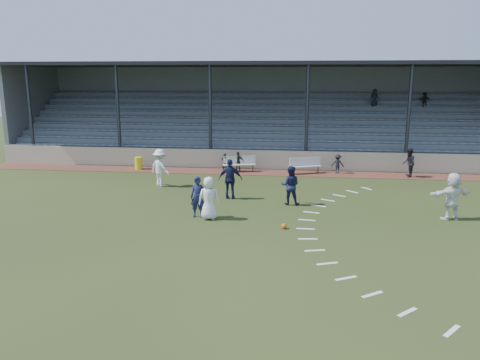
# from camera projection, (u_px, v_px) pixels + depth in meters

# --- Properties ---
(ground) EXTENTS (90.00, 90.00, 0.00)m
(ground) POSITION_uv_depth(u_px,v_px,m) (232.00, 226.00, 18.34)
(ground) COLOR #2B3716
(ground) RESTS_ON ground
(cinder_track) EXTENTS (34.00, 2.00, 0.02)m
(cinder_track) POSITION_uv_depth(u_px,v_px,m) (256.00, 172.00, 28.50)
(cinder_track) COLOR #582E23
(cinder_track) RESTS_ON ground
(retaining_wall) EXTENTS (34.00, 0.18, 1.20)m
(retaining_wall) POSITION_uv_depth(u_px,v_px,m) (257.00, 160.00, 29.39)
(retaining_wall) COLOR beige
(retaining_wall) RESTS_ON ground
(bench_left) EXTENTS (2.03, 0.97, 0.95)m
(bench_left) POSITION_uv_depth(u_px,v_px,m) (239.00, 162.00, 28.54)
(bench_left) COLOR beige
(bench_left) RESTS_ON cinder_track
(bench_right) EXTENTS (2.00, 1.19, 0.95)m
(bench_right) POSITION_uv_depth(u_px,v_px,m) (305.00, 164.00, 28.01)
(bench_right) COLOR beige
(bench_right) RESTS_ON cinder_track
(trash_bin) EXTENTS (0.47, 0.47, 0.76)m
(trash_bin) POSITION_uv_depth(u_px,v_px,m) (139.00, 163.00, 29.30)
(trash_bin) COLOR yellow
(trash_bin) RESTS_ON cinder_track
(football) EXTENTS (0.21, 0.21, 0.21)m
(football) POSITION_uv_depth(u_px,v_px,m) (284.00, 226.00, 18.01)
(football) COLOR orange
(football) RESTS_ON ground
(player_white_lead) EXTENTS (0.93, 0.66, 1.78)m
(player_white_lead) POSITION_uv_depth(u_px,v_px,m) (209.00, 198.00, 19.06)
(player_white_lead) COLOR white
(player_white_lead) RESTS_ON ground
(player_navy_lead) EXTENTS (0.65, 0.45, 1.73)m
(player_navy_lead) POSITION_uv_depth(u_px,v_px,m) (198.00, 197.00, 19.33)
(player_navy_lead) COLOR #161A3D
(player_navy_lead) RESTS_ON ground
(player_navy_mid) EXTENTS (0.91, 0.73, 1.79)m
(player_navy_mid) POSITION_uv_depth(u_px,v_px,m) (290.00, 185.00, 21.24)
(player_navy_mid) COLOR #161A3D
(player_navy_mid) RESTS_ON ground
(player_white_wing) EXTENTS (1.48, 1.31, 1.99)m
(player_white_wing) POSITION_uv_depth(u_px,v_px,m) (160.00, 168.00, 24.72)
(player_white_wing) COLOR white
(player_white_wing) RESTS_ON ground
(player_navy_wing) EXTENTS (1.15, 0.54, 1.92)m
(player_navy_wing) POSITION_uv_depth(u_px,v_px,m) (230.00, 179.00, 22.22)
(player_navy_wing) COLOR #161A3D
(player_navy_wing) RESTS_ON ground
(player_white_back) EXTENTS (1.90, 1.12, 1.95)m
(player_white_back) POSITION_uv_depth(u_px,v_px,m) (452.00, 196.00, 19.02)
(player_white_back) COLOR white
(player_white_back) RESTS_ON ground
(official) EXTENTS (0.72, 0.88, 1.66)m
(official) POSITION_uv_depth(u_px,v_px,m) (409.00, 163.00, 26.94)
(official) COLOR black
(official) RESTS_ON cinder_track
(sub_left_near) EXTENTS (0.45, 0.34, 1.12)m
(sub_left_near) POSITION_uv_depth(u_px,v_px,m) (225.00, 162.00, 28.56)
(sub_left_near) COLOR black
(sub_left_near) RESTS_ON cinder_track
(sub_left_far) EXTENTS (0.70, 0.29, 1.19)m
(sub_left_far) POSITION_uv_depth(u_px,v_px,m) (238.00, 161.00, 28.66)
(sub_left_far) COLOR black
(sub_left_far) RESTS_ON cinder_track
(sub_right) EXTENTS (0.77, 0.49, 1.15)m
(sub_right) POSITION_uv_depth(u_px,v_px,m) (338.00, 164.00, 28.03)
(sub_right) COLOR black
(sub_right) RESTS_ON cinder_track
(grandstand) EXTENTS (34.60, 9.00, 6.61)m
(grandstand) POSITION_uv_depth(u_px,v_px,m) (263.00, 126.00, 33.60)
(grandstand) COLOR slate
(grandstand) RESTS_ON ground
(penalty_arc) EXTENTS (3.89, 14.63, 0.01)m
(penalty_arc) POSITION_uv_depth(u_px,v_px,m) (339.00, 230.00, 17.85)
(penalty_arc) COLOR white
(penalty_arc) RESTS_ON ground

